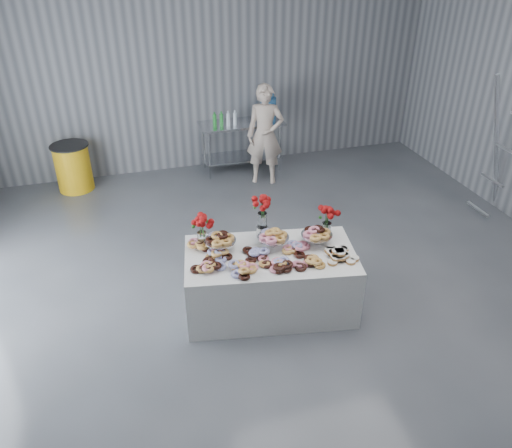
{
  "coord_description": "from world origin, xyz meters",
  "views": [
    {
      "loc": [
        -1.69,
        -4.17,
        3.87
      ],
      "look_at": [
        -0.29,
        0.62,
        0.91
      ],
      "focal_mm": 35.0,
      "sensor_mm": 36.0,
      "label": 1
    }
  ],
  "objects_px": {
    "display_table": "(270,281)",
    "prep_table": "(241,137)",
    "trash_barrel": "(73,167)",
    "water_jug": "(268,106)",
    "person": "(265,135)",
    "stepladder": "(507,150)"
  },
  "relations": [
    {
      "from": "display_table",
      "to": "prep_table",
      "type": "relative_size",
      "value": 1.27
    },
    {
      "from": "prep_table",
      "to": "trash_barrel",
      "type": "height_order",
      "value": "prep_table"
    },
    {
      "from": "water_jug",
      "to": "person",
      "type": "bearing_deg",
      "value": -111.9
    },
    {
      "from": "trash_barrel",
      "to": "stepladder",
      "type": "height_order",
      "value": "stepladder"
    },
    {
      "from": "trash_barrel",
      "to": "person",
      "type": "bearing_deg",
      "value": -10.62
    },
    {
      "from": "person",
      "to": "stepladder",
      "type": "xyz_separation_m",
      "value": [
        3.04,
        -2.15,
        0.23
      ]
    },
    {
      "from": "trash_barrel",
      "to": "stepladder",
      "type": "relative_size",
      "value": 0.37
    },
    {
      "from": "person",
      "to": "display_table",
      "type": "bearing_deg",
      "value": -86.17
    },
    {
      "from": "person",
      "to": "trash_barrel",
      "type": "relative_size",
      "value": 2.13
    },
    {
      "from": "prep_table",
      "to": "stepladder",
      "type": "height_order",
      "value": "stepladder"
    },
    {
      "from": "water_jug",
      "to": "trash_barrel",
      "type": "relative_size",
      "value": 0.69
    },
    {
      "from": "person",
      "to": "trash_barrel",
      "type": "height_order",
      "value": "person"
    },
    {
      "from": "person",
      "to": "prep_table",
      "type": "bearing_deg",
      "value": 133.33
    },
    {
      "from": "display_table",
      "to": "stepladder",
      "type": "relative_size",
      "value": 0.87
    },
    {
      "from": "display_table",
      "to": "water_jug",
      "type": "bearing_deg",
      "value": 72.91
    },
    {
      "from": "prep_table",
      "to": "person",
      "type": "xyz_separation_m",
      "value": [
        0.26,
        -0.6,
        0.24
      ]
    },
    {
      "from": "trash_barrel",
      "to": "stepladder",
      "type": "xyz_separation_m",
      "value": [
        6.24,
        -2.76,
        0.68
      ]
    },
    {
      "from": "water_jug",
      "to": "person",
      "type": "relative_size",
      "value": 0.32
    },
    {
      "from": "stepladder",
      "to": "trash_barrel",
      "type": "bearing_deg",
      "value": 156.18
    },
    {
      "from": "display_table",
      "to": "stepladder",
      "type": "height_order",
      "value": "stepladder"
    },
    {
      "from": "display_table",
      "to": "water_jug",
      "type": "distance_m",
      "value": 4.15
    },
    {
      "from": "display_table",
      "to": "prep_table",
      "type": "height_order",
      "value": "prep_table"
    }
  ]
}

